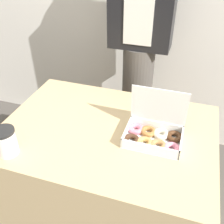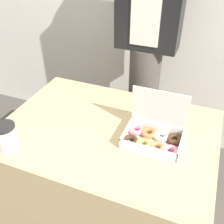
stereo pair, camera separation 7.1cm
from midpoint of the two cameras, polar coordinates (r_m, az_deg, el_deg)
The scene contains 5 objects.
ground_plane at distance 1.98m, azimuth 0.34°, elevation -21.50°, with size 14.00×14.00×0.00m, color #4C4742.
table at distance 1.66m, azimuth 0.38°, elevation -14.18°, with size 1.13×0.81×0.78m.
donut_box at distance 1.31m, azimuth 10.50°, elevation -5.15°, with size 0.31×0.20×0.25m.
coffee_cup at distance 1.32m, azimuth -20.61°, elevation -5.12°, with size 0.10×0.10×0.13m.
person_customer at distance 1.88m, azimuth 8.76°, elevation 14.80°, with size 0.42×0.23×1.82m.
Camera 2 is at (0.42, -0.99, 1.66)m, focal length 42.00 mm.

